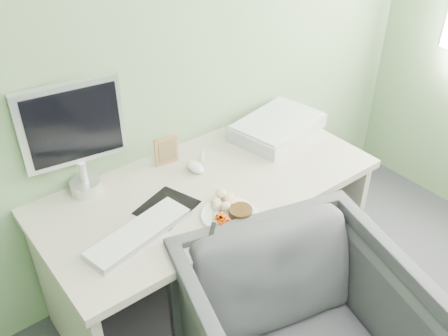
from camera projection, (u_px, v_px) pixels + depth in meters
wall_back at (157, 33)px, 2.23m from camera, size 3.50×0.00×3.50m
desk at (209, 214)px, 2.45m from camera, size 1.60×0.75×0.73m
plate at (229, 215)px, 2.14m from camera, size 0.24×0.24×0.01m
steak at (240, 212)px, 2.13m from camera, size 0.13×0.13×0.03m
potato_pile at (227, 200)px, 2.17m from camera, size 0.13×0.11×0.06m
carrot_heap at (222, 217)px, 2.09m from camera, size 0.06×0.06×0.04m
steak_knife at (214, 225)px, 2.07m from camera, size 0.18×0.18×0.02m
mousepad at (167, 207)px, 2.20m from camera, size 0.29×0.27×0.00m
keyboard at (139, 232)px, 2.04m from camera, size 0.49×0.23×0.02m
computer_mouse at (195, 167)px, 2.42m from camera, size 0.07×0.12×0.04m
photo_frame at (166, 151)px, 2.44m from camera, size 0.12×0.03×0.15m
eyedrop_bottle at (202, 156)px, 2.49m from camera, size 0.02×0.02×0.06m
scanner at (277, 127)px, 2.70m from camera, size 0.54×0.41×0.08m
monitor at (74, 134)px, 2.13m from camera, size 0.44×0.15×0.53m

